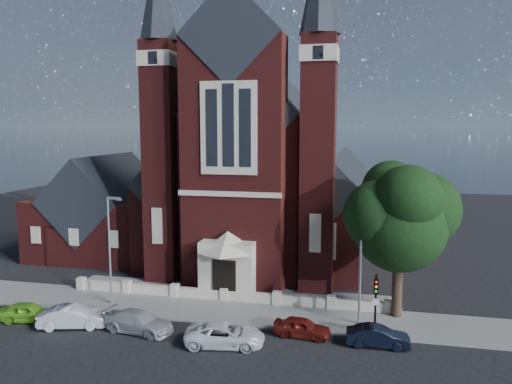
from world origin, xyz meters
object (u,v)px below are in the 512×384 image
(traffic_signal, at_px, (376,297))
(car_dark_red, at_px, (302,327))
(church, at_px, (267,174))
(street_lamp_left, at_px, (110,244))
(street_lamp_right, at_px, (362,258))
(car_white_suv, at_px, (225,335))
(car_silver_a, at_px, (73,317))
(street_tree, at_px, (402,219))
(car_navy, at_px, (378,337))
(parish_hall, at_px, (107,215))
(car_lime_van, at_px, (28,312))
(car_silver_b, at_px, (139,322))

(traffic_signal, distance_m, car_dark_red, 4.98)
(church, relative_size, street_lamp_left, 4.31)
(street_lamp_right, xyz_separation_m, car_dark_red, (-3.55, -2.61, -3.98))
(car_white_suv, relative_size, car_dark_red, 1.34)
(car_silver_a, bearing_deg, street_tree, -90.42)
(street_lamp_right, height_order, car_navy, street_lamp_right)
(street_tree, xyz_separation_m, car_dark_red, (-6.06, -4.32, -6.35))
(street_lamp_right, bearing_deg, parish_hall, 151.78)
(parish_hall, xyz_separation_m, car_lime_van, (4.08, -18.15, -3.36))
(traffic_signal, height_order, car_dark_red, traffic_signal)
(church, height_order, street_lamp_right, church)
(car_silver_a, xyz_separation_m, car_dark_red, (14.88, 1.82, -0.11))
(car_white_suv, distance_m, car_dark_red, 4.94)
(church, relative_size, parish_hall, 2.86)
(street_lamp_right, xyz_separation_m, car_navy, (1.08, -3.02, -3.97))
(street_tree, height_order, street_lamp_right, street_tree)
(church, height_order, car_navy, church)
(street_tree, bearing_deg, car_silver_b, -160.31)
(car_silver_a, relative_size, car_white_suv, 0.90)
(street_lamp_left, xyz_separation_m, street_lamp_right, (18.00, 0.00, 0.00))
(street_tree, relative_size, car_dark_red, 2.97)
(car_silver_a, bearing_deg, parish_hall, 5.80)
(traffic_signal, height_order, car_white_suv, traffic_signal)
(church, xyz_separation_m, car_lime_van, (-11.92, -23.10, -7.53))
(street_lamp_left, distance_m, car_lime_van, 6.99)
(parish_hall, bearing_deg, street_lamp_left, -59.98)
(car_navy, bearing_deg, street_tree, -18.16)
(car_white_suv, bearing_deg, church, -3.13)
(street_lamp_left, bearing_deg, car_navy, -9.01)
(car_lime_van, distance_m, car_dark_red, 18.52)
(church, xyz_separation_m, car_silver_b, (-3.81, -23.10, -7.50))
(street_tree, bearing_deg, car_silver_a, -163.65)
(street_lamp_right, height_order, car_lime_van, street_lamp_right)
(car_lime_van, xyz_separation_m, car_dark_red, (18.46, 1.54, -0.04))
(car_silver_b, height_order, car_navy, car_silver_b)
(car_silver_b, bearing_deg, car_dark_red, -71.67)
(car_white_suv, xyz_separation_m, car_dark_red, (4.38, 2.29, -0.06))
(traffic_signal, distance_m, car_white_suv, 9.64)
(street_tree, bearing_deg, car_lime_van, -166.55)
(car_white_suv, bearing_deg, parish_hall, 35.55)
(church, bearing_deg, car_dark_red, -73.12)
(traffic_signal, xyz_separation_m, car_white_suv, (-8.84, -3.32, -1.91))
(church, bearing_deg, car_white_suv, -84.82)
(street_lamp_left, height_order, car_silver_b, street_lamp_left)
(car_lime_van, bearing_deg, street_lamp_right, -87.98)
(car_dark_red, bearing_deg, street_lamp_right, -48.34)
(car_silver_b, bearing_deg, car_silver_a, 103.25)
(parish_hall, height_order, car_white_suv, parish_hall)
(street_lamp_left, xyz_separation_m, car_lime_van, (-4.01, -4.15, -3.95))
(car_lime_van, bearing_deg, car_white_suv, -101.70)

